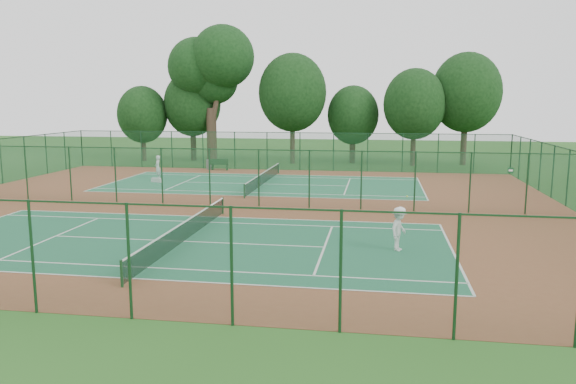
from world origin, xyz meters
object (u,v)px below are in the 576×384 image
(big_tree, at_px, (212,66))
(trash_bin, at_px, (209,164))
(player_far, at_px, (158,167))
(kit_bag, at_px, (157,180))
(player_near, at_px, (399,229))
(bench, at_px, (220,164))

(big_tree, bearing_deg, trash_bin, -77.44)
(trash_bin, bearing_deg, player_far, -107.34)
(kit_bag, bearing_deg, trash_bin, 93.56)
(big_tree, bearing_deg, player_near, -61.18)
(player_near, height_order, player_far, player_far)
(trash_bin, relative_size, big_tree, 0.06)
(player_far, xyz_separation_m, trash_bin, (2.17, 6.96, -0.52))
(bench, relative_size, kit_bag, 1.95)
(trash_bin, bearing_deg, big_tree, 102.56)
(player_near, distance_m, trash_bin, 31.20)
(player_near, height_order, kit_bag, player_near)
(player_far, height_order, bench, player_far)
(player_far, distance_m, kit_bag, 2.08)
(player_far, distance_m, big_tree, 15.89)
(player_near, distance_m, big_tree, 38.28)
(trash_bin, distance_m, bench, 1.31)
(player_far, relative_size, big_tree, 0.14)
(player_near, height_order, big_tree, big_tree)
(player_far, xyz_separation_m, bench, (3.37, 6.43, -0.42))
(player_near, distance_m, bench, 30.12)
(trash_bin, relative_size, bench, 0.52)
(bench, bearing_deg, trash_bin, 153.90)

